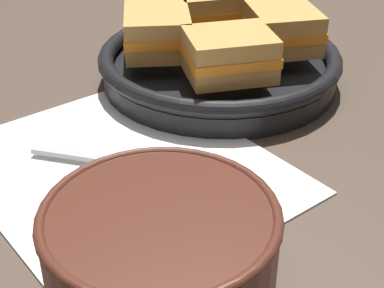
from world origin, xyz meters
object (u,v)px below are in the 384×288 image
Objects in this scene: spoon at (139,165)px; sandwich_far_left at (157,32)px; skillet at (219,65)px; sandwich_near_left at (282,28)px; soup_bowl at (161,244)px; sandwich_far_right at (229,54)px; sandwich_near_right at (213,9)px.

spoon is 1.24× the size of sandwich_far_left.
skillet is 2.42× the size of sandwich_near_left.
spoon is (-0.11, 0.09, -0.03)m from soup_bowl.
soup_bowl is 1.40× the size of sandwich_far_right.
sandwich_near_right is (-0.12, 0.25, 0.06)m from spoon.
skillet is (-0.18, 0.28, -0.02)m from soup_bowl.
sandwich_near_left and sandwich_far_right have the same top height.
sandwich_far_right is at bearing 1.12° from sandwich_far_left.
sandwich_near_left and sandwich_near_right have the same top height.
spoon is 0.28m from sandwich_near_right.
sandwich_far_left is at bearing 101.83° from spoon.
sandwich_far_right reaches higher than soup_bowl.
sandwich_far_right reaches higher than skillet.
soup_bowl is at bearing -62.01° from sandwich_far_right.
sandwich_near_right is 1.00× the size of sandwich_far_right.
skillet is at bearing 46.12° from sandwich_far_left.
sandwich_near_left is (-0.02, 0.25, 0.06)m from spoon.
spoon is at bearing -86.50° from sandwich_near_left.
soup_bowl reaches higher than spoon.
soup_bowl is 1.13× the size of spoon.
sandwich_far_right is at bearing -43.88° from sandwich_near_right.
skillet is 2.43× the size of sandwich_far_left.
sandwich_far_left is at bearing -88.88° from sandwich_near_right.
spoon is at bearing 141.67° from soup_bowl.
sandwich_near_left is 0.14m from sandwich_far_left.
sandwich_near_right and sandwich_far_left have the same top height.
sandwich_near_left is 0.10m from sandwich_far_right.
spoon is 1.24× the size of sandwich_far_right.
sandwich_far_left is (-0.11, 0.14, 0.06)m from spoon.
sandwich_near_left and sandwich_far_left have the same top height.
sandwich_near_left is (0.05, 0.05, 0.04)m from skillet.
sandwich_far_right is at bearing 117.99° from soup_bowl.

